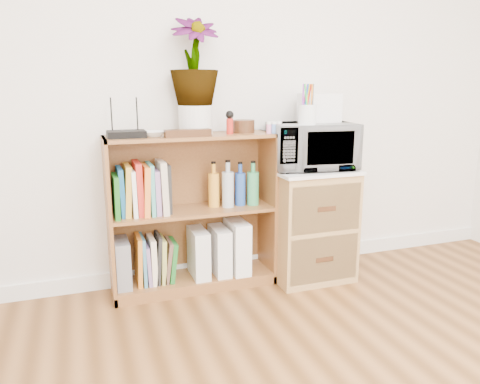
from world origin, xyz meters
name	(u,v)px	position (x,y,z in m)	size (l,w,h in m)	color
skirting_board	(239,263)	(0.00, 2.24, 0.05)	(4.00, 0.02, 0.10)	white
bookshelf	(193,213)	(-0.35, 2.10, 0.47)	(1.00, 0.30, 0.95)	brown
wicker_unit	(308,224)	(0.40, 2.02, 0.35)	(0.50, 0.45, 0.70)	#9E7542
microwave	(312,146)	(0.40, 2.02, 0.86)	(0.51, 0.35, 0.28)	white
pen_cup	(307,115)	(0.31, 1.93, 1.06)	(0.11, 0.11, 0.12)	white
small_appliance	(319,108)	(0.48, 2.08, 1.09)	(0.22, 0.19, 0.18)	white
router	(126,134)	(-0.72, 2.08, 0.97)	(0.21, 0.14, 0.04)	black
white_bowl	(153,134)	(-0.57, 2.07, 0.97)	(0.13, 0.13, 0.03)	silver
plant_pot	(195,120)	(-0.31, 2.12, 1.03)	(0.20, 0.20, 0.17)	silver
potted_plant	(194,61)	(-0.31, 2.12, 1.37)	(0.28, 0.28, 0.50)	#356F2C
trinket_box	(188,133)	(-0.39, 2.00, 0.97)	(0.26, 0.07, 0.04)	#34170E
kokeshi_doll	(230,126)	(-0.12, 2.06, 1.00)	(0.04, 0.04, 0.09)	red
wooden_bowl	(244,126)	(-0.02, 2.11, 0.99)	(0.13, 0.13, 0.08)	#33200E
paint_jars	(274,129)	(0.14, 2.01, 0.98)	(0.11, 0.04, 0.06)	pink
file_box	(122,263)	(-0.78, 2.10, 0.21)	(0.08, 0.22, 0.28)	slate
magazine_holder_left	(199,253)	(-0.32, 2.09, 0.22)	(0.09, 0.24, 0.30)	silver
magazine_holder_mid	(220,250)	(-0.18, 2.09, 0.22)	(0.09, 0.24, 0.30)	white
magazine_holder_right	(237,246)	(-0.07, 2.09, 0.24)	(0.11, 0.27, 0.33)	white
cookbooks	(142,190)	(-0.65, 2.10, 0.64)	(0.33, 0.20, 0.31)	#1C6B1C
liquor_bottles	(234,184)	(-0.09, 2.10, 0.63)	(0.31, 0.07, 0.28)	orange
lower_books	(155,260)	(-0.59, 2.10, 0.21)	(0.24, 0.19, 0.30)	orange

